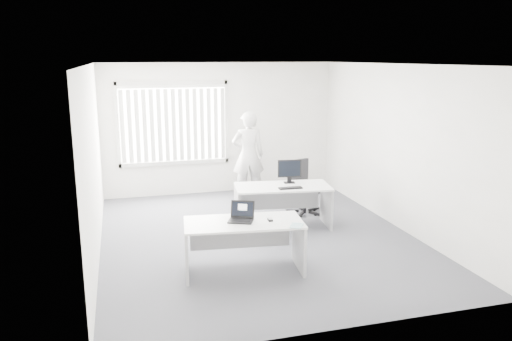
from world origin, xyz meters
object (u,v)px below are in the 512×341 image
object	(u,v)px
office_chair	(303,196)
monitor	(289,171)
person	(248,155)
laptop	(241,213)
desk_near	(244,236)
desk_far	(282,197)

from	to	relation	value
office_chair	monitor	bearing A→B (deg)	-149.31
person	laptop	distance (m)	3.73
office_chair	laptop	bearing A→B (deg)	-144.81
person	monitor	bearing A→B (deg)	105.99
person	monitor	xyz separation A→B (m)	(0.29, -1.77, 0.03)
person	monitor	distance (m)	1.80
desk_near	desk_far	xyz separation A→B (m)	(1.11, 1.64, 0.01)
monitor	desk_far	bearing A→B (deg)	-128.98
desk_far	person	xyz separation A→B (m)	(-0.11, 1.94, 0.38)
desk_near	office_chair	distance (m)	2.92
desk_near	person	world-z (taller)	person
desk_near	office_chair	xyz separation A→B (m)	(1.75, 2.33, -0.21)
laptop	monitor	bearing A→B (deg)	78.52
desk_near	person	size ratio (longest dim) A/B	0.91
laptop	monitor	size ratio (longest dim) A/B	0.79
desk_far	office_chair	distance (m)	0.97
monitor	person	bearing A→B (deg)	106.93
person	laptop	bearing A→B (deg)	80.65
desk_near	office_chair	size ratio (longest dim) A/B	1.66
desk_far	office_chair	size ratio (longest dim) A/B	1.69
desk_far	office_chair	world-z (taller)	office_chair
person	office_chair	bearing A→B (deg)	127.76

